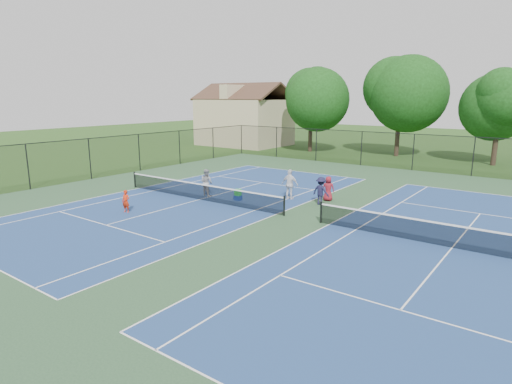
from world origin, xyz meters
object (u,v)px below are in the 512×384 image
Objects in this scene: child_player at (126,201)px; instructor at (207,182)px; bystander_b at (321,191)px; tree_back_c at (500,103)px; bystander_a at (290,184)px; tree_back_a at (311,96)px; bystander_c at (328,189)px; ball_hopper at (238,192)px; ball_crate at (238,198)px; tree_back_b at (401,90)px; clapboard_house at (244,120)px.

child_player is 0.72× the size of instructor.
child_player is 0.75× the size of bystander_b.
tree_back_c is 23.51m from bystander_a.
tree_back_a reaches higher than instructor.
ball_hopper is at bearing 9.96° from bystander_c.
bystander_a reaches higher than bystander_b.
ball_crate is 0.33m from ball_hopper.
child_player is 3.21× the size of ball_hopper.
tree_back_c is (9.00, -1.00, -1.11)m from tree_back_b.
tree_back_a reaches higher than child_player.
tree_back_c is 5.24× the size of bystander_b.
tree_back_b is at bearing 173.66° from tree_back_c.
instructor is 5.13m from bystander_a.
instructor is (-3.37, -24.96, -5.76)m from tree_back_b.
bystander_a is 2.12m from bystander_b.
ball_hopper is (3.05, 5.61, -0.13)m from child_player.
bystander_b is at bearing -104.49° from tree_back_c.
instructor reaches higher than bystander_b.
tree_back_b is at bearing -94.42° from instructor.
clapboard_house is 30.50m from bystander_c.
bystander_a is (4.61, 2.25, 0.07)m from instructor.
bystander_a is at bearing 38.79° from child_player.
ball_hopper is (-4.35, -3.02, -0.25)m from bystander_c.
clapboard_house reaches higher than child_player.
tree_back_c is at bearing 3.18° from tree_back_a.
instructor is 4.04× the size of ball_crate.
tree_back_a is 18.04m from tree_back_c.
ball_hopper is (-10.09, -23.74, -5.01)m from tree_back_c.
child_player is (4.86, -28.35, -5.44)m from tree_back_a.
bystander_b is 1.10× the size of bystander_c.
bystander_a is (5.38, 7.64, 0.30)m from child_player.
bystander_c is 5.30m from ball_hopper.
bystander_a reaches higher than child_player.
tree_back_b is at bearing 3.01° from clapboard_house.
child_player is at bearing 85.11° from instructor.
bystander_b reaches higher than ball_crate.
bystander_b is (2.12, -0.12, -0.10)m from bystander_a.
ball_crate is (3.05, 5.61, -0.46)m from child_player.
tree_back_c is 20.26× the size of ball_crate.
tree_back_a is 5.72× the size of bystander_b.
tree_back_b is at bearing 12.53° from tree_back_a.
bystander_a is 1.13× the size of bystander_b.
ball_hopper is at bearing -92.53° from tree_back_b.
bystander_b is 4.28× the size of ball_hopper.
bystander_c reaches higher than ball_crate.
tree_back_b is 26.80× the size of ball_hopper.
tree_back_a is 23.82m from bystander_c.
clapboard_house is 28.85× the size of ball_hopper.
clapboard_house reaches higher than ball_crate.
ball_crate is (2.27, 0.22, -0.69)m from instructor.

